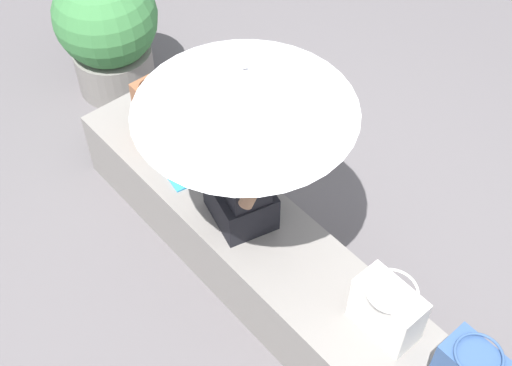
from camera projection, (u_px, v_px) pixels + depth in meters
ground_plane at (270, 289)px, 3.77m from camera, size 14.00×14.00×0.00m
stone_bench at (271, 266)px, 3.60m from camera, size 2.86×0.52×0.45m
person_seated at (240, 165)px, 3.25m from camera, size 0.50×0.36×0.90m
parasol at (245, 90)px, 2.79m from camera, size 0.99×0.99×1.07m
handbag_black at (156, 110)px, 3.83m from camera, size 0.23×0.17×0.35m
tote_bag_canvas at (387, 309)px, 3.00m from camera, size 0.32×0.23×0.31m
magazine at (182, 169)px, 3.75m from camera, size 0.31×0.24×0.01m
planter_near at (108, 28)px, 4.54m from camera, size 0.70×0.70×0.94m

